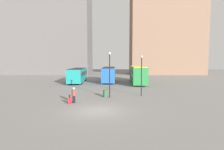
{
  "coord_description": "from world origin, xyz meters",
  "views": [
    {
      "loc": [
        1.5,
        -14.69,
        4.22
      ],
      "look_at": [
        1.03,
        14.09,
        1.98
      ],
      "focal_mm": 28.0,
      "sensor_mm": 36.0,
      "label": 1
    }
  ],
  "objects_px": {
    "bus_0": "(78,75)",
    "suitcase": "(70,101)",
    "lamp_post_0": "(142,72)",
    "trash_bin": "(105,93)",
    "traveler": "(74,94)",
    "lamp_post_1": "(110,71)",
    "bus_2": "(138,74)",
    "bus_1": "(109,74)"
  },
  "relations": [
    {
      "from": "bus_2",
      "to": "suitcase",
      "type": "bearing_deg",
      "value": 154.36
    },
    {
      "from": "lamp_post_1",
      "to": "suitcase",
      "type": "bearing_deg",
      "value": -140.1
    },
    {
      "from": "bus_0",
      "to": "lamp_post_1",
      "type": "relative_size",
      "value": 1.75
    },
    {
      "from": "bus_2",
      "to": "trash_bin",
      "type": "relative_size",
      "value": 13.25
    },
    {
      "from": "lamp_post_0",
      "to": "bus_0",
      "type": "bearing_deg",
      "value": 128.36
    },
    {
      "from": "lamp_post_0",
      "to": "trash_bin",
      "type": "height_order",
      "value": "lamp_post_0"
    },
    {
      "from": "traveler",
      "to": "suitcase",
      "type": "height_order",
      "value": "traveler"
    },
    {
      "from": "suitcase",
      "to": "bus_1",
      "type": "bearing_deg",
      "value": -3.24
    },
    {
      "from": "suitcase",
      "to": "lamp_post_1",
      "type": "relative_size",
      "value": 0.18
    },
    {
      "from": "lamp_post_0",
      "to": "lamp_post_1",
      "type": "xyz_separation_m",
      "value": [
        -3.86,
        -1.02,
        0.19
      ]
    },
    {
      "from": "bus_2",
      "to": "lamp_post_1",
      "type": "xyz_separation_m",
      "value": [
        -5.04,
        -13.83,
        1.36
      ]
    },
    {
      "from": "suitcase",
      "to": "lamp_post_0",
      "type": "bearing_deg",
      "value": -54.8
    },
    {
      "from": "traveler",
      "to": "lamp_post_0",
      "type": "relative_size",
      "value": 0.33
    },
    {
      "from": "traveler",
      "to": "trash_bin",
      "type": "distance_m",
      "value": 4.31
    },
    {
      "from": "bus_2",
      "to": "lamp_post_1",
      "type": "distance_m",
      "value": 14.78
    },
    {
      "from": "bus_1",
      "to": "lamp_post_1",
      "type": "height_order",
      "value": "lamp_post_1"
    },
    {
      "from": "lamp_post_0",
      "to": "lamp_post_1",
      "type": "relative_size",
      "value": 0.93
    },
    {
      "from": "bus_1",
      "to": "bus_2",
      "type": "xyz_separation_m",
      "value": [
        5.67,
        -2.05,
        0.14
      ]
    },
    {
      "from": "bus_0",
      "to": "traveler",
      "type": "bearing_deg",
      "value": -171.66
    },
    {
      "from": "suitcase",
      "to": "trash_bin",
      "type": "xyz_separation_m",
      "value": [
        3.32,
        3.45,
        0.09
      ]
    },
    {
      "from": "bus_1",
      "to": "suitcase",
      "type": "relative_size",
      "value": 10.12
    },
    {
      "from": "lamp_post_1",
      "to": "bus_0",
      "type": "bearing_deg",
      "value": 115.19
    },
    {
      "from": "bus_1",
      "to": "lamp_post_1",
      "type": "bearing_deg",
      "value": -177.57
    },
    {
      "from": "bus_2",
      "to": "traveler",
      "type": "xyz_separation_m",
      "value": [
        -8.61,
        -16.64,
        -0.83
      ]
    },
    {
      "from": "bus_2",
      "to": "bus_1",
      "type": "bearing_deg",
      "value": 72.06
    },
    {
      "from": "trash_bin",
      "to": "bus_2",
      "type": "bearing_deg",
      "value": 67.7
    },
    {
      "from": "lamp_post_0",
      "to": "trash_bin",
      "type": "bearing_deg",
      "value": -169.7
    },
    {
      "from": "lamp_post_1",
      "to": "trash_bin",
      "type": "height_order",
      "value": "lamp_post_1"
    },
    {
      "from": "traveler",
      "to": "lamp_post_1",
      "type": "distance_m",
      "value": 5.04
    },
    {
      "from": "lamp_post_0",
      "to": "trash_bin",
      "type": "relative_size",
      "value": 5.79
    },
    {
      "from": "trash_bin",
      "to": "bus_1",
      "type": "bearing_deg",
      "value": 90.32
    },
    {
      "from": "bus_2",
      "to": "suitcase",
      "type": "height_order",
      "value": "bus_2"
    },
    {
      "from": "trash_bin",
      "to": "suitcase",
      "type": "bearing_deg",
      "value": -133.94
    },
    {
      "from": "bus_0",
      "to": "bus_2",
      "type": "distance_m",
      "value": 11.91
    },
    {
      "from": "suitcase",
      "to": "lamp_post_0",
      "type": "distance_m",
      "value": 9.19
    },
    {
      "from": "bus_2",
      "to": "lamp_post_0",
      "type": "height_order",
      "value": "lamp_post_0"
    },
    {
      "from": "lamp_post_0",
      "to": "trash_bin",
      "type": "xyz_separation_m",
      "value": [
        -4.4,
        -0.8,
        -2.52
      ]
    },
    {
      "from": "lamp_post_1",
      "to": "trash_bin",
      "type": "relative_size",
      "value": 6.22
    },
    {
      "from": "bus_0",
      "to": "trash_bin",
      "type": "distance_m",
      "value": 15.68
    },
    {
      "from": "bus_0",
      "to": "lamp_post_1",
      "type": "xyz_separation_m",
      "value": [
        6.84,
        -14.54,
        1.59
      ]
    },
    {
      "from": "bus_0",
      "to": "suitcase",
      "type": "distance_m",
      "value": 18.06
    },
    {
      "from": "bus_2",
      "to": "lamp_post_0",
      "type": "bearing_deg",
      "value": 176.64
    }
  ]
}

